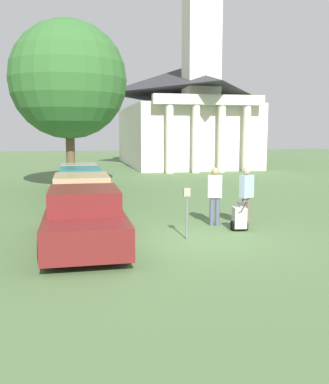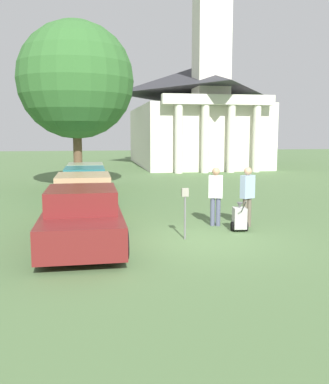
% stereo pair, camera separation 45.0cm
% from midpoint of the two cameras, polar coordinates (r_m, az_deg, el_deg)
% --- Properties ---
extents(ground_plane, '(120.00, 120.00, 0.00)m').
position_cam_midpoint_polar(ground_plane, '(11.40, 3.44, -6.46)').
color(ground_plane, '#517042').
extents(parked_car_maroon, '(2.07, 4.89, 1.47)m').
position_cam_midpoint_polar(parked_car_maroon, '(11.03, -11.80, -3.49)').
color(parked_car_maroon, maroon).
rests_on(parked_car_maroon, ground_plane).
extents(parked_car_tan, '(2.06, 5.19, 1.51)m').
position_cam_midpoint_polar(parked_car_tan, '(14.08, -11.86, -0.96)').
color(parked_car_tan, tan).
rests_on(parked_car_tan, ground_plane).
extents(parked_car_teal, '(1.92, 5.17, 1.46)m').
position_cam_midpoint_polar(parked_car_teal, '(17.55, -11.90, 0.71)').
color(parked_car_teal, '#23666B').
rests_on(parked_car_teal, ground_plane).
extents(parked_car_sage, '(2.06, 5.05, 1.36)m').
position_cam_midpoint_polar(parked_car_sage, '(21.38, -11.92, 1.83)').
color(parked_car_sage, gray).
rests_on(parked_car_sage, ground_plane).
extents(parking_meter, '(0.18, 0.09, 1.38)m').
position_cam_midpoint_polar(parking_meter, '(11.35, 1.85, -1.58)').
color(parking_meter, slate).
rests_on(parking_meter, ground_plane).
extents(person_worker, '(0.47, 0.34, 1.79)m').
position_cam_midpoint_polar(person_worker, '(13.09, 5.76, -0.05)').
color(person_worker, '#515670').
rests_on(person_worker, ground_plane).
extents(person_supervisor, '(0.47, 0.38, 1.81)m').
position_cam_midpoint_polar(person_supervisor, '(13.11, 9.91, -0.06)').
color(person_supervisor, '#665B4C').
rests_on(person_supervisor, ground_plane).
extents(equipment_cart, '(0.50, 1.00, 1.00)m').
position_cam_midpoint_polar(equipment_cart, '(12.60, 8.95, -3.37)').
color(equipment_cart, '#B2B2AD').
rests_on(equipment_cart, ground_plane).
extents(church, '(9.78, 16.02, 21.08)m').
position_cam_midpoint_polar(church, '(38.19, 2.12, 10.83)').
color(church, silver).
rests_on(church, ground_plane).
extents(shade_tree, '(5.75, 5.75, 8.28)m').
position_cam_midpoint_polar(shade_tree, '(22.22, -13.29, 14.31)').
color(shade_tree, brown).
rests_on(shade_tree, ground_plane).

